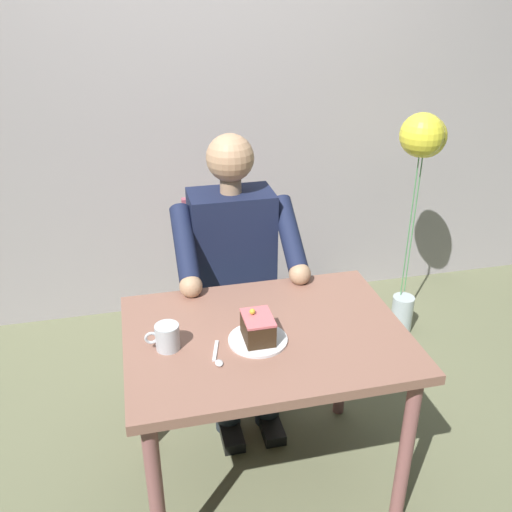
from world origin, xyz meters
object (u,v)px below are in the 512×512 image
object	(u,v)px
coffee_cup	(167,337)
balloon_display	(420,163)
chair	(229,284)
cake_slice	(258,328)
dessert_spoon	(217,357)
dining_table	(266,354)
seated_person	(236,274)

from	to	relation	value
coffee_cup	balloon_display	xyz separation A→B (m)	(-1.36, -0.90, 0.22)
chair	balloon_display	size ratio (longest dim) A/B	0.74
cake_slice	dessert_spoon	xyz separation A→B (m)	(0.15, 0.06, -0.05)
dining_table	coffee_cup	bearing A→B (deg)	2.73
cake_slice	balloon_display	distance (m)	1.43
dessert_spoon	chair	bearing A→B (deg)	-103.04
balloon_display	seated_person	bearing A→B (deg)	18.88
chair	dessert_spoon	xyz separation A→B (m)	(0.19, 0.82, 0.20)
chair	cake_slice	world-z (taller)	chair
cake_slice	coffee_cup	distance (m)	0.30
cake_slice	balloon_display	bearing A→B (deg)	-138.74
chair	cake_slice	bearing A→B (deg)	87.02
dessert_spoon	dining_table	bearing A→B (deg)	-150.21
chair	dessert_spoon	world-z (taller)	chair
seated_person	dining_table	bearing A→B (deg)	90.00
dining_table	balloon_display	world-z (taller)	balloon_display
dining_table	coffee_cup	xyz separation A→B (m)	(0.34, 0.02, 0.14)
dining_table	chair	bearing A→B (deg)	-90.00
dessert_spoon	balloon_display	distance (m)	1.59
balloon_display	cake_slice	bearing A→B (deg)	41.26
cake_slice	dessert_spoon	bearing A→B (deg)	23.10
seated_person	balloon_display	xyz separation A→B (m)	(-1.02, -0.35, 0.32)
chair	coffee_cup	world-z (taller)	chair
seated_person	cake_slice	distance (m)	0.59
coffee_cup	chair	bearing A→B (deg)	-115.19
cake_slice	seated_person	bearing A→B (deg)	-93.87
seated_person	balloon_display	bearing A→B (deg)	-161.12
dining_table	balloon_display	xyz separation A→B (m)	(-1.02, -0.89, 0.36)
dining_table	dessert_spoon	distance (m)	0.24
dining_table	balloon_display	size ratio (longest dim) A/B	0.79
chair	coffee_cup	distance (m)	0.84
dining_table	dessert_spoon	xyz separation A→B (m)	(0.19, 0.11, 0.10)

